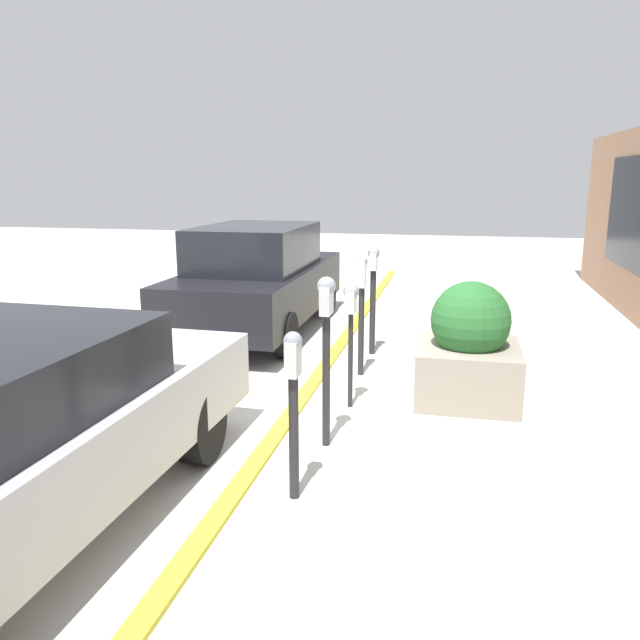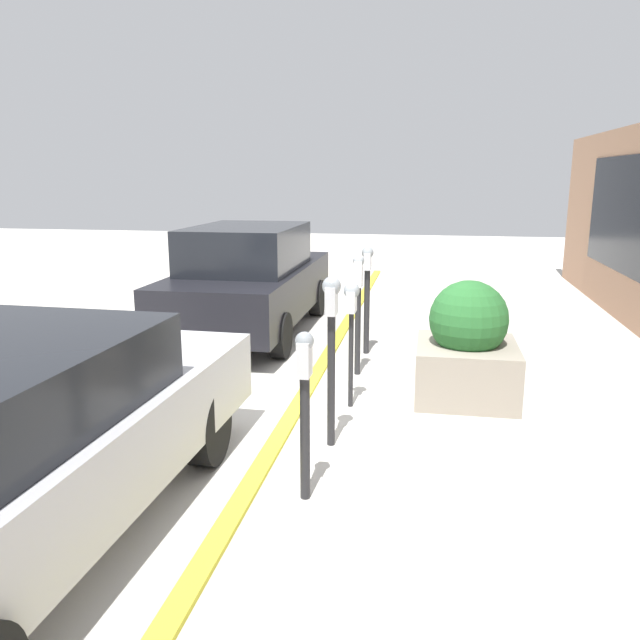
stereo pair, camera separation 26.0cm
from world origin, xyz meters
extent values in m
plane|color=beige|center=(0.00, 0.00, 0.00)|extent=(40.00, 40.00, 0.00)
cube|color=gold|center=(0.00, 0.08, 0.02)|extent=(19.00, 0.16, 0.04)
cube|color=black|center=(4.28, -4.39, 1.76)|extent=(5.70, 0.02, 1.92)
cylinder|color=#232326|center=(-2.04, -0.38, 0.48)|extent=(0.08, 0.08, 0.97)
cube|color=silver|center=(-2.04, -0.38, 1.10)|extent=(0.16, 0.09, 0.26)
sphere|color=gray|center=(-2.04, -0.38, 1.23)|extent=(0.14, 0.14, 0.14)
cylinder|color=#232326|center=(-1.05, -0.42, 0.61)|extent=(0.07, 0.07, 1.21)
cube|color=silver|center=(-1.05, -0.42, 1.34)|extent=(0.19, 0.09, 0.25)
sphere|color=gray|center=(-1.05, -0.42, 1.46)|extent=(0.17, 0.17, 0.17)
cylinder|color=#232326|center=(-0.06, -0.47, 0.51)|extent=(0.05, 0.05, 1.02)
cube|color=silver|center=(-0.06, -0.47, 1.14)|extent=(0.19, 0.09, 0.22)
sphere|color=gray|center=(-0.06, -0.47, 1.25)|extent=(0.16, 0.16, 0.16)
cylinder|color=#232326|center=(1.05, -0.41, 0.55)|extent=(0.07, 0.07, 1.09)
cube|color=silver|center=(1.05, -0.41, 1.25)|extent=(0.16, 0.09, 0.32)
sphere|color=gray|center=(1.05, -0.41, 1.41)|extent=(0.13, 0.13, 0.13)
cylinder|color=#232326|center=(2.00, -0.42, 0.58)|extent=(0.08, 0.08, 1.16)
cube|color=silver|center=(2.00, -0.42, 1.28)|extent=(0.19, 0.09, 0.23)
sphere|color=gray|center=(2.00, -0.42, 1.39)|extent=(0.16, 0.16, 0.16)
cube|color=gray|center=(0.44, -1.67, 0.30)|extent=(1.15, 1.07, 0.61)
sphere|color=#28662D|center=(0.44, -1.67, 0.88)|extent=(0.85, 0.85, 0.85)
cylinder|color=black|center=(-1.60, 0.55, 0.33)|extent=(0.65, 0.22, 0.65)
cylinder|color=black|center=(-1.60, 2.25, 0.33)|extent=(0.65, 0.22, 0.65)
cube|color=black|center=(2.91, 1.48, 0.67)|extent=(4.34, 1.73, 0.71)
cube|color=black|center=(2.74, 1.48, 1.34)|extent=(2.26, 1.51, 0.64)
cylinder|color=black|center=(4.25, 0.69, 0.31)|extent=(0.62, 0.21, 0.62)
cylinder|color=black|center=(4.25, 2.26, 0.31)|extent=(0.62, 0.21, 0.62)
cylinder|color=black|center=(1.57, 0.69, 0.31)|extent=(0.62, 0.21, 0.62)
cylinder|color=black|center=(1.57, 2.26, 0.31)|extent=(0.62, 0.21, 0.62)
camera|label=1|loc=(-6.21, -1.50, 2.38)|focal=35.00mm
camera|label=2|loc=(-6.26, -1.24, 2.38)|focal=35.00mm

